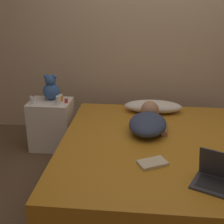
{
  "coord_description": "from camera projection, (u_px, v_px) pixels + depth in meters",
  "views": [
    {
      "loc": [
        -0.12,
        -2.48,
        1.7
      ],
      "look_at": [
        -0.39,
        0.24,
        0.62
      ],
      "focal_mm": 50.0,
      "sensor_mm": 36.0,
      "label": 1
    }
  ],
  "objects": [
    {
      "name": "bottle_red",
      "position": [
        66.0,
        100.0,
        3.37
      ],
      "size": [
        0.04,
        0.04,
        0.07
      ],
      "color": "#B72D2D",
      "rests_on": "nightstand"
    },
    {
      "name": "teddy_bear",
      "position": [
        51.0,
        89.0,
        3.45
      ],
      "size": [
        0.19,
        0.19,
        0.29
      ],
      "color": "#335693",
      "rests_on": "nightstand"
    },
    {
      "name": "pillow",
      "position": [
        153.0,
        106.0,
        3.41
      ],
      "size": [
        0.62,
        0.27,
        0.13
      ],
      "color": "beige",
      "rests_on": "bed"
    },
    {
      "name": "bottle_white",
      "position": [
        58.0,
        101.0,
        3.31
      ],
      "size": [
        0.05,
        0.05,
        0.09
      ],
      "color": "white",
      "rests_on": "nightstand"
    },
    {
      "name": "ground_plane",
      "position": [
        151.0,
        185.0,
        2.91
      ],
      "size": [
        12.0,
        12.0,
        0.0
      ],
      "primitive_type": "plane",
      "color": "brown"
    },
    {
      "name": "bed",
      "position": [
        153.0,
        165.0,
        2.83
      ],
      "size": [
        1.68,
        1.92,
        0.44
      ],
      "color": "brown",
      "rests_on": "ground_plane"
    },
    {
      "name": "wall_back",
      "position": [
        155.0,
        27.0,
        3.58
      ],
      "size": [
        8.0,
        0.06,
        2.6
      ],
      "color": "tan",
      "rests_on": "ground_plane"
    },
    {
      "name": "laptop",
      "position": [
        220.0,
        178.0,
        2.13
      ],
      "size": [
        0.41,
        0.36,
        0.24
      ],
      "rotation": [
        0.0,
        0.0,
        -0.44
      ],
      "color": "#333338",
      "rests_on": "bed"
    },
    {
      "name": "bottle_orange",
      "position": [
        61.0,
        98.0,
        3.42
      ],
      "size": [
        0.05,
        0.05,
        0.08
      ],
      "color": "orange",
      "rests_on": "nightstand"
    },
    {
      "name": "book",
      "position": [
        152.0,
        163.0,
        2.4
      ],
      "size": [
        0.25,
        0.22,
        0.02
      ],
      "rotation": [
        0.0,
        0.0,
        0.48
      ],
      "color": "#C6B793",
      "rests_on": "bed"
    },
    {
      "name": "bottle_clear",
      "position": [
        32.0,
        100.0,
        3.33
      ],
      "size": [
        0.04,
        0.04,
        0.09
      ],
      "color": "silver",
      "rests_on": "nightstand"
    },
    {
      "name": "person_lying",
      "position": [
        148.0,
        121.0,
        2.98
      ],
      "size": [
        0.39,
        0.69,
        0.19
      ],
      "rotation": [
        0.0,
        0.0,
        -0.07
      ],
      "color": "#2D3851",
      "rests_on": "bed"
    },
    {
      "name": "nightstand",
      "position": [
        51.0,
        124.0,
        3.53
      ],
      "size": [
        0.46,
        0.36,
        0.55
      ],
      "color": "silver",
      "rests_on": "ground_plane"
    }
  ]
}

